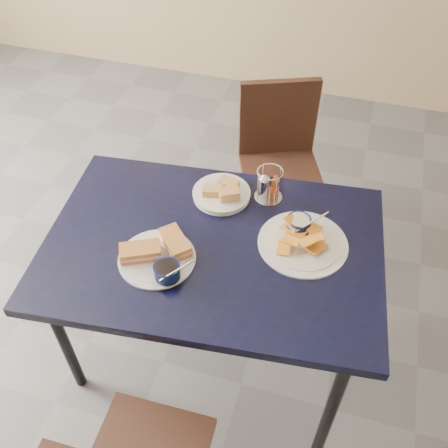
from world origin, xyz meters
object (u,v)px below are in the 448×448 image
(sandwich_plate, at_px, (159,255))
(condiment_caddy, at_px, (268,186))
(plantain_plate, at_px, (301,237))
(dining_table, at_px, (213,255))
(chair_far, at_px, (285,153))
(bread_basket, at_px, (222,193))

(sandwich_plate, xyz_separation_m, condiment_caddy, (0.29, 0.42, 0.03))
(plantain_plate, bearing_deg, dining_table, -160.91)
(dining_table, height_order, plantain_plate, plantain_plate)
(sandwich_plate, relative_size, condiment_caddy, 2.22)
(sandwich_plate, height_order, condiment_caddy, condiment_caddy)
(dining_table, relative_size, chair_far, 1.52)
(chair_far, xyz_separation_m, condiment_caddy, (0.04, -0.63, 0.32))
(sandwich_plate, bearing_deg, bread_basket, 72.74)
(sandwich_plate, height_order, bread_basket, sandwich_plate)
(plantain_plate, height_order, condiment_caddy, condiment_caddy)
(bread_basket, distance_m, condiment_caddy, 0.18)
(dining_table, relative_size, sandwich_plate, 4.27)
(dining_table, xyz_separation_m, condiment_caddy, (0.13, 0.30, 0.12))
(dining_table, xyz_separation_m, bread_basket, (-0.04, 0.25, 0.09))
(bread_basket, bearing_deg, dining_table, -80.96)
(sandwich_plate, distance_m, condiment_caddy, 0.51)
(sandwich_plate, bearing_deg, chair_far, 76.73)
(bread_basket, height_order, condiment_caddy, condiment_caddy)
(condiment_caddy, bearing_deg, bread_basket, -163.60)
(condiment_caddy, bearing_deg, plantain_plate, -48.14)
(chair_far, bearing_deg, plantain_plate, -75.89)
(plantain_plate, bearing_deg, bread_basket, 157.62)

